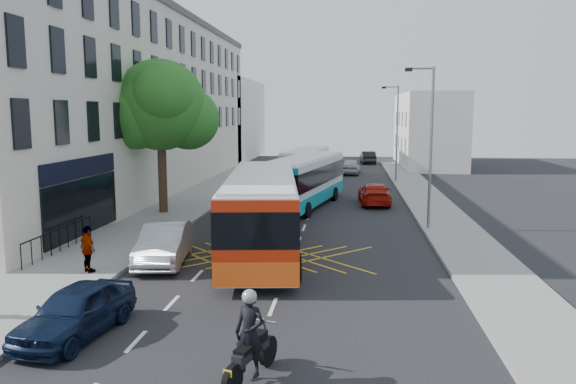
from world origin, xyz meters
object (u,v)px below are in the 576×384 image
(motorbike, at_px, (250,338))
(distant_car_dark, at_px, (368,157))
(parked_car_blue, at_px, (76,311))
(distant_car_grey, at_px, (314,165))
(bus_far, at_px, (306,166))
(parked_car_silver, at_px, (165,243))
(red_hatchback, at_px, (374,194))
(pedestrian_far, at_px, (88,249))
(lamp_near, at_px, (429,139))
(street_tree, at_px, (160,106))
(bus_mid, at_px, (304,181))
(distant_car_silver, at_px, (351,166))
(bus_near, at_px, (261,212))
(lamp_far, at_px, (396,128))

(motorbike, xyz_separation_m, distant_car_dark, (4.34, 54.67, -0.27))
(parked_car_blue, xyz_separation_m, distant_car_dark, (9.39, 52.69, 0.03))
(distant_car_grey, height_order, distant_car_dark, distant_car_dark)
(bus_far, xyz_separation_m, parked_car_silver, (-3.66, -25.23, -0.75))
(red_hatchback, distance_m, distant_car_dark, 29.88)
(bus_far, bearing_deg, pedestrian_far, -95.70)
(lamp_near, bearing_deg, street_tree, 168.60)
(parked_car_silver, bearing_deg, pedestrian_far, -143.52)
(bus_mid, relative_size, red_hatchback, 2.40)
(motorbike, distance_m, distant_car_silver, 42.90)
(bus_near, relative_size, bus_far, 1.17)
(lamp_far, height_order, parked_car_blue, lamp_far)
(street_tree, xyz_separation_m, distant_car_grey, (7.27, 25.92, -5.66))
(street_tree, xyz_separation_m, distant_car_dark, (13.00, 34.90, -5.57))
(red_hatchback, relative_size, pedestrian_far, 2.79)
(parked_car_blue, height_order, distant_car_grey, parked_car_blue)
(lamp_near, distance_m, pedestrian_far, 16.73)
(lamp_far, height_order, motorbike, lamp_far)
(red_hatchback, height_order, distant_car_dark, distant_car_dark)
(lamp_far, relative_size, red_hatchback, 1.67)
(parked_car_blue, distance_m, distant_car_grey, 43.86)
(lamp_near, height_order, bus_mid, lamp_near)
(parked_car_blue, distance_m, distant_car_dark, 53.52)
(street_tree, bearing_deg, lamp_near, -11.40)
(bus_mid, height_order, bus_far, bus_mid)
(street_tree, relative_size, distant_car_silver, 2.01)
(distant_car_grey, bearing_deg, street_tree, -108.53)
(distant_car_dark, xyz_separation_m, pedestrian_far, (-11.60, -47.35, 0.29))
(street_tree, height_order, bus_far, street_tree)
(motorbike, bearing_deg, parked_car_silver, 136.84)
(lamp_far, relative_size, distant_car_grey, 1.75)
(bus_near, distance_m, distant_car_silver, 31.76)
(bus_near, distance_m, parked_car_silver, 4.19)
(street_tree, bearing_deg, parked_car_silver, -71.02)
(parked_car_blue, bearing_deg, parked_car_silver, 98.24)
(lamp_far, xyz_separation_m, parked_car_blue, (-11.10, -34.81, -3.92))
(lamp_near, xyz_separation_m, distant_car_silver, (-3.70, 26.03, -3.87))
(distant_car_silver, bearing_deg, pedestrian_far, 78.96)
(street_tree, relative_size, red_hatchback, 1.84)
(distant_car_grey, height_order, distant_car_silver, distant_car_silver)
(bus_near, xyz_separation_m, parked_car_silver, (-3.59, -1.91, -1.00))
(lamp_far, bearing_deg, parked_car_silver, -112.15)
(parked_car_blue, bearing_deg, distant_car_dark, 87.74)
(bus_mid, bearing_deg, lamp_near, -32.90)
(distant_car_dark, bearing_deg, street_tree, 65.13)
(bus_near, height_order, parked_car_silver, bus_near)
(lamp_far, bearing_deg, distant_car_grey, 129.92)
(lamp_near, bearing_deg, bus_far, 112.74)
(bus_far, distance_m, motorbike, 34.68)
(bus_far, xyz_separation_m, parked_car_blue, (-3.61, -32.67, -0.84))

